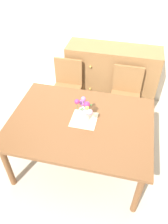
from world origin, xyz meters
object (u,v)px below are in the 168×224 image
at_px(dining_table, 80,126).
at_px(chair_right, 126,93).
at_px(flower_vase, 84,110).
at_px(dresser, 112,77).
at_px(chair_left, 67,85).

height_order(dining_table, chair_right, chair_right).
height_order(dining_table, flower_vase, flower_vase).
distance_m(dining_table, chair_right, 1.04).
distance_m(chair_right, flower_vase, 1.03).
relative_size(chair_right, flower_vase, 3.36).
height_order(dresser, flower_vase, flower_vase).
bearing_deg(dresser, flower_vase, -96.70).
bearing_deg(chair_right, chair_left, 0.00).
xyz_separation_m(chair_right, flower_vase, (-0.41, -0.88, 0.35)).
height_order(chair_left, chair_right, same).
relative_size(dining_table, chair_right, 1.80).
bearing_deg(chair_right, dining_table, 64.53).
xyz_separation_m(dining_table, dresser, (0.18, 1.33, -0.16)).
height_order(dining_table, chair_left, chair_left).
bearing_deg(flower_vase, dining_table, -123.62).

